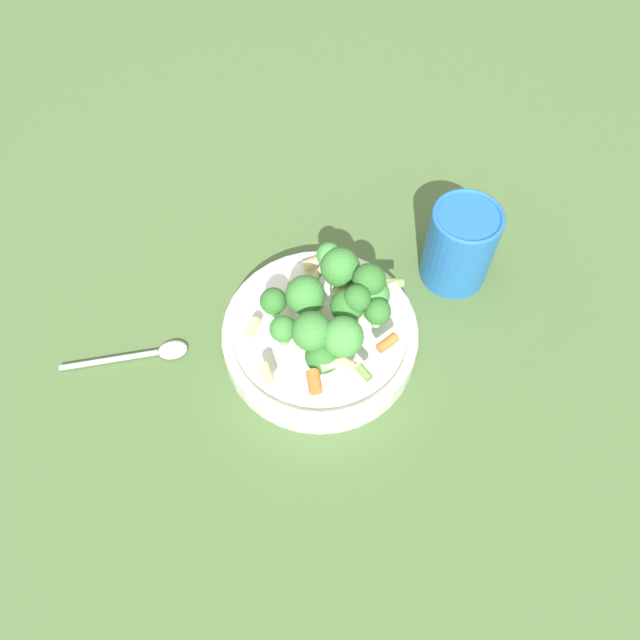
% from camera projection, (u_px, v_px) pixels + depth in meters
% --- Properties ---
extents(ground_plane, '(3.00, 3.00, 0.00)m').
position_uv_depth(ground_plane, '(320.00, 345.00, 0.78)').
color(ground_plane, '#4C6B38').
extents(bowl, '(0.24, 0.24, 0.04)m').
position_uv_depth(bowl, '(320.00, 336.00, 0.76)').
color(bowl, white).
rests_on(bowl, ground_plane).
extents(pasta_salad, '(0.20, 0.17, 0.08)m').
position_uv_depth(pasta_salad, '(335.00, 305.00, 0.70)').
color(pasta_salad, '#8CB766').
rests_on(pasta_salad, bowl).
extents(cup, '(0.09, 0.09, 0.12)m').
position_uv_depth(cup, '(460.00, 245.00, 0.79)').
color(cup, '#2366B2').
rests_on(cup, ground_plane).
extents(spoon, '(0.12, 0.12, 0.01)m').
position_uv_depth(spoon, '(149.00, 354.00, 0.77)').
color(spoon, silver).
rests_on(spoon, ground_plane).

